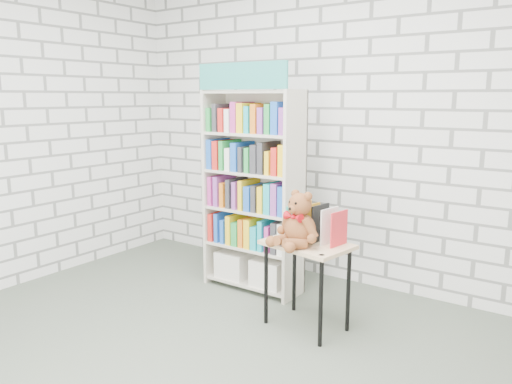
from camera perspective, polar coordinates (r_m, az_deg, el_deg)
The scene contains 6 objects.
ground at distance 3.23m, azimuth -7.58°, elevation -19.87°, with size 4.50×4.50×0.00m, color #4D5648.
room_shell at distance 2.78m, azimuth -8.51°, elevation 13.57°, with size 4.52×4.02×2.81m.
bookshelf at distance 4.22m, azimuth -0.31°, elevation 0.26°, with size 0.85×0.33×1.91m.
display_table at distance 3.57m, azimuth 5.86°, elevation -7.15°, with size 0.65×0.50×0.63m.
table_books at distance 3.59m, azimuth 6.89°, elevation -3.59°, with size 0.44×0.25×0.24m.
teddy_bear at distance 3.44m, azimuth 4.78°, elevation -3.64°, with size 0.35×0.34×0.38m.
Camera 1 is at (1.91, -2.02, 1.65)m, focal length 35.00 mm.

